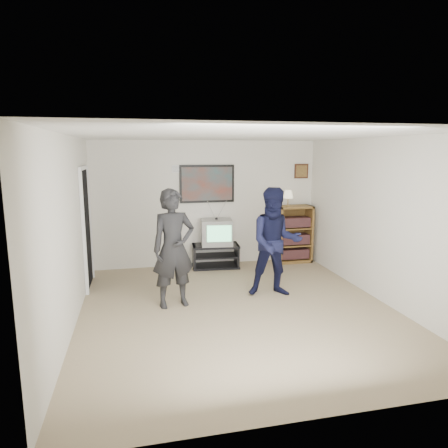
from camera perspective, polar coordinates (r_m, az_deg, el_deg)
name	(u,v)px	position (r m, az deg, el deg)	size (l,w,h in m)	color
room_shell	(233,222)	(5.95, 1.23, 0.32)	(4.51, 5.00, 2.51)	#886C56
media_stand	(216,256)	(7.99, -1.22, -4.57)	(0.96, 0.59, 0.46)	black
crt_television	(217,232)	(7.89, -1.07, -1.16)	(0.60, 0.51, 0.51)	gray
bookshelf	(293,234)	(8.44, 9.90, -1.41)	(0.72, 0.41, 1.18)	brown
table_lamp	(288,198)	(8.23, 9.13, 3.64)	(0.20, 0.20, 0.33)	beige
person_tall	(174,248)	(5.92, -7.22, -3.49)	(0.64, 0.42, 1.76)	black
person_short	(275,242)	(6.36, 7.36, -2.62)	(0.85, 0.66, 1.74)	black
controller_left	(169,219)	(6.08, -7.89, 0.64)	(0.03, 0.11, 0.03)	white
controller_right	(273,223)	(6.49, 6.98, 0.13)	(0.04, 0.13, 0.04)	white
poster	(207,184)	(7.97, -2.43, 5.76)	(1.10, 0.03, 0.75)	black
air_vent	(179,169)	(7.88, -6.43, 7.83)	(0.28, 0.02, 0.14)	white
small_picture	(301,171)	(8.54, 10.99, 7.43)	(0.30, 0.03, 0.30)	#371B11
doorway	(86,229)	(7.11, -19.10, -0.65)	(0.03, 0.85, 2.00)	black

